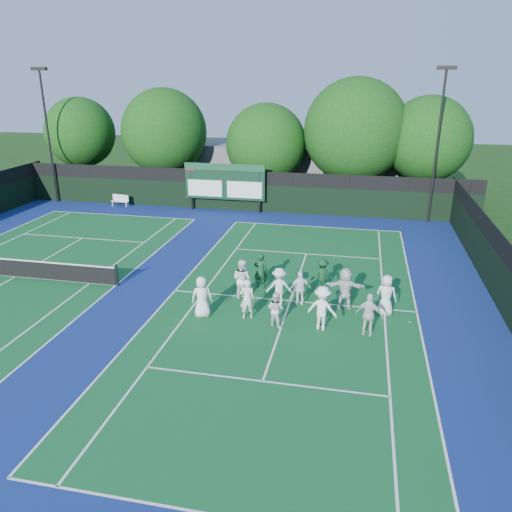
% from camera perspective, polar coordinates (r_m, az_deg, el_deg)
% --- Properties ---
extents(ground, '(120.00, 120.00, 0.00)m').
position_cam_1_polar(ground, '(21.72, 3.55, -6.26)').
color(ground, '#13340E').
rests_on(ground, ground).
extents(court_apron, '(34.00, 32.00, 0.01)m').
position_cam_1_polar(court_apron, '(24.07, -10.38, -3.82)').
color(court_apron, navy).
rests_on(court_apron, ground).
extents(near_court, '(11.05, 23.85, 0.01)m').
position_cam_1_polar(near_court, '(22.60, 3.93, -5.14)').
color(near_court, '#115325').
rests_on(near_court, ground).
extents(left_court, '(11.05, 23.85, 0.01)m').
position_cam_1_polar(left_court, '(27.97, -25.77, -2.12)').
color(left_court, '#115325').
rests_on(left_court, ground).
extents(back_fence, '(34.00, 0.08, 3.00)m').
position_cam_1_polar(back_fence, '(37.27, -1.91, 7.24)').
color(back_fence, black).
rests_on(back_fence, ground).
extents(divider_fence_right, '(0.08, 32.00, 3.00)m').
position_cam_1_polar(divider_fence_right, '(22.79, 27.07, -3.51)').
color(divider_fence_right, black).
rests_on(divider_fence_right, ground).
extents(scoreboard, '(6.00, 0.21, 3.55)m').
position_cam_1_polar(scoreboard, '(36.95, -3.62, 8.43)').
color(scoreboard, black).
rests_on(scoreboard, ground).
extents(clubhouse, '(18.00, 6.00, 4.00)m').
position_cam_1_polar(clubhouse, '(44.20, 5.72, 10.04)').
color(clubhouse, '#5E5E63').
rests_on(clubhouse, ground).
extents(light_pole_left, '(1.20, 0.30, 10.12)m').
position_cam_1_polar(light_pole_left, '(42.39, -22.85, 14.07)').
color(light_pole_left, black).
rests_on(light_pole_left, ground).
extents(light_pole_right, '(1.20, 0.30, 10.12)m').
position_cam_1_polar(light_pole_right, '(35.47, 20.22, 13.51)').
color(light_pole_right, black).
rests_on(light_pole_right, ground).
extents(tennis_net, '(11.30, 0.10, 1.10)m').
position_cam_1_polar(tennis_net, '(27.81, -25.92, -1.20)').
color(tennis_net, black).
rests_on(tennis_net, ground).
extents(bench, '(1.46, 0.59, 0.90)m').
position_cam_1_polar(bench, '(40.11, -15.23, 6.19)').
color(bench, silver).
rests_on(bench, ground).
extents(tree_a, '(5.75, 5.75, 7.91)m').
position_cam_1_polar(tree_a, '(45.45, -19.21, 13.01)').
color(tree_a, '#311D0D').
rests_on(tree_a, ground).
extents(tree_b, '(6.85, 6.85, 8.68)m').
position_cam_1_polar(tree_b, '(42.12, -10.20, 13.57)').
color(tree_b, '#311D0D').
rests_on(tree_b, ground).
extents(tree_c, '(6.25, 6.25, 7.62)m').
position_cam_1_polar(tree_c, '(39.88, 1.40, 12.44)').
color(tree_c, '#311D0D').
rests_on(tree_c, ground).
extents(tree_d, '(7.73, 7.73, 9.52)m').
position_cam_1_polar(tree_d, '(39.08, 11.52, 13.56)').
color(tree_d, '#311D0D').
rests_on(tree_d, ground).
extents(tree_e, '(6.24, 6.24, 8.28)m').
position_cam_1_polar(tree_e, '(39.42, 19.24, 12.26)').
color(tree_e, '#311D0D').
rests_on(tree_e, ground).
extents(tennis_ball_2, '(0.07, 0.07, 0.07)m').
position_cam_1_polar(tennis_ball_2, '(21.61, 17.16, -7.24)').
color(tennis_ball_2, '#C2C617').
rests_on(tennis_ball_2, ground).
extents(tennis_ball_3, '(0.07, 0.07, 0.07)m').
position_cam_1_polar(tennis_ball_3, '(25.31, -2.26, -2.20)').
color(tennis_ball_3, '#C2C617').
rests_on(tennis_ball_3, ground).
extents(tennis_ball_4, '(0.07, 0.07, 0.07)m').
position_cam_1_polar(tennis_ball_4, '(26.10, 2.69, -1.50)').
color(tennis_ball_4, '#C2C617').
rests_on(tennis_ball_4, ground).
extents(tennis_ball_5, '(0.07, 0.07, 0.07)m').
position_cam_1_polar(tennis_ball_5, '(21.95, 8.56, -6.07)').
color(tennis_ball_5, '#C2C617').
rests_on(tennis_ball_5, ground).
extents(player_front_0, '(1.00, 0.80, 1.78)m').
position_cam_1_polar(player_front_0, '(20.97, -6.20, -4.65)').
color(player_front_0, white).
rests_on(player_front_0, ground).
extents(player_front_1, '(0.73, 0.59, 1.74)m').
position_cam_1_polar(player_front_1, '(20.70, -1.01, -4.93)').
color(player_front_1, silver).
rests_on(player_front_1, ground).
extents(player_front_2, '(0.87, 0.78, 1.46)m').
position_cam_1_polar(player_front_2, '(20.18, 2.25, -6.08)').
color(player_front_2, silver).
rests_on(player_front_2, ground).
extents(player_front_3, '(1.31, 0.93, 1.84)m').
position_cam_1_polar(player_front_3, '(19.99, 7.58, -5.92)').
color(player_front_3, white).
rests_on(player_front_3, ground).
extents(player_front_4, '(1.10, 0.64, 1.76)m').
position_cam_1_polar(player_front_4, '(19.87, 12.80, -6.56)').
color(player_front_4, silver).
rests_on(player_front_4, ground).
extents(player_back_0, '(1.11, 1.01, 1.86)m').
position_cam_1_polar(player_back_0, '(22.50, -1.62, -2.65)').
color(player_back_0, white).
rests_on(player_back_0, ground).
extents(player_back_1, '(1.21, 0.85, 1.71)m').
position_cam_1_polar(player_back_1, '(21.94, 2.65, -3.49)').
color(player_back_1, silver).
rests_on(player_back_1, ground).
extents(player_back_2, '(1.01, 0.71, 1.59)m').
position_cam_1_polar(player_back_2, '(21.96, 5.08, -3.70)').
color(player_back_2, white).
rests_on(player_back_2, ground).
extents(player_back_3, '(1.75, 0.63, 1.86)m').
position_cam_1_polar(player_back_3, '(21.90, 10.15, -3.64)').
color(player_back_3, silver).
rests_on(player_back_3, ground).
extents(player_back_4, '(0.90, 0.61, 1.79)m').
position_cam_1_polar(player_back_4, '(21.69, 14.65, -4.35)').
color(player_back_4, silver).
rests_on(player_back_4, ground).
extents(coach_left, '(0.66, 0.46, 1.74)m').
position_cam_1_polar(coach_left, '(23.61, 0.54, -1.69)').
color(coach_left, '#103B1E').
rests_on(coach_left, ground).
extents(coach_right, '(1.13, 0.84, 1.56)m').
position_cam_1_polar(coach_right, '(23.57, 7.57, -2.14)').
color(coach_right, '#0F391D').
rests_on(coach_right, ground).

